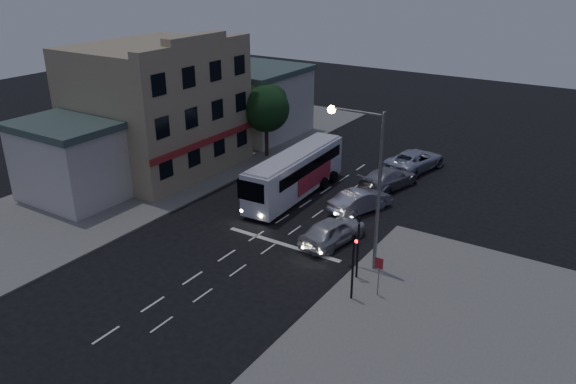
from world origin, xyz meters
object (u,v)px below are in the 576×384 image
Objects in this scene: car_sedan_c at (415,160)px; streetlight at (369,172)px; car_sedan_b at (389,178)px; car_sedan_a at (360,201)px; street_tree at (266,107)px; car_suv at (333,231)px; traffic_signal_side at (353,259)px; tour_bus at (295,172)px; regulatory_sign at (379,270)px; traffic_signal_main at (358,240)px.

streetlight reaches higher than car_sedan_c.
car_sedan_b is 4.93m from car_sedan_c.
car_sedan_a is 13.99m from street_tree.
traffic_signal_side is (3.82, -5.00, 1.59)m from car_suv.
car_sedan_c is at bearing 102.15° from traffic_signal_side.
tour_bus is at bearing 73.07° from car_sedan_c.
car_sedan_b is at bearing 98.87° from car_sedan_c.
regulatory_sign is 23.40m from street_tree.
regulatory_sign reaches higher than car_sedan_b.
traffic_signal_main is at bearing 149.16° from regulatory_sign.
car_sedan_a is 9.95m from car_sedan_c.
car_suv is at bearing -41.49° from street_tree.
tour_bus is at bearing -42.12° from street_tree.
regulatory_sign is at bearing -41.08° from street_tree.
traffic_signal_main is 0.66× the size of street_tree.
car_sedan_c is 1.46× the size of traffic_signal_side.
regulatory_sign is at bearing 116.82° from car_sedan_c.
car_sedan_b is 2.51× the size of regulatory_sign.
car_sedan_c is at bearing -78.06° from car_suv.
streetlight is 20.19m from street_tree.
tour_bus is 11.43m from car_sedan_c.
regulatory_sign is (10.71, -9.12, -0.22)m from tour_bus.
regulatory_sign reaches higher than car_suv.
streetlight is at bearing 136.97° from car_sedan_a.
traffic_signal_side is 1.61m from regulatory_sign.
regulatory_sign is 5.18m from streetlight.
traffic_signal_side is at bearing 113.42° from car_sedan_c.
traffic_signal_side is (0.70, -1.98, 0.00)m from traffic_signal_main.
car_suv is 6.33m from regulatory_sign.
car_suv is 17.33m from street_tree.
street_tree is at bearing 7.79° from car_sedan_b.
tour_bus is 2.26× the size of car_suv.
car_sedan_c is at bearing 17.71° from street_tree.
car_sedan_b is 13.85m from traffic_signal_main.
streetlight is at bearing -39.51° from street_tree.
car_sedan_b is at bearing 106.20° from traffic_signal_main.
regulatory_sign is (1.70, -1.01, -0.82)m from traffic_signal_main.
car_sedan_c is 20.63m from traffic_signal_side.
car_sedan_b is 0.61× the size of streetlight.
car_sedan_b is (-0.08, 5.02, 0.02)m from car_sedan_a.
car_sedan_b is at bearing 106.64° from traffic_signal_side.
car_sedan_c is 2.73× the size of regulatory_sign.
car_suv is 6.49m from traffic_signal_side.
traffic_signal_side is (4.46, -10.16, 1.64)m from car_sedan_a.
car_sedan_b is (5.17, 5.10, -1.02)m from tour_bus.
streetlight is (-0.26, 1.42, 3.31)m from traffic_signal_main.
traffic_signal_main reaches higher than tour_bus.
car_sedan_b is at bearing 42.00° from tour_bus.
traffic_signal_side reaches higher than car_sedan_a.
street_tree is (-12.18, -3.89, 3.66)m from car_sedan_c.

